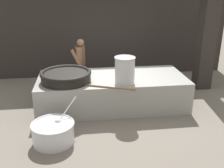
{
  "coord_description": "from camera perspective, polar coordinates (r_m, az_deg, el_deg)",
  "views": [
    {
      "loc": [
        -0.81,
        -6.33,
        3.01
      ],
      "look_at": [
        0.0,
        0.0,
        0.61
      ],
      "focal_mm": 42.0,
      "sensor_mm": 36.0,
      "label": 1
    }
  ],
  "objects": [
    {
      "name": "cook",
      "position": [
        7.9,
        -6.76,
        4.6
      ],
      "size": [
        0.44,
        0.62,
        1.56
      ],
      "rotation": [
        0.0,
        0.0,
        2.9
      ],
      "color": "brown",
      "rests_on": "ground_plane"
    },
    {
      "name": "ground_plane",
      "position": [
        7.06,
        0.0,
        -4.61
      ],
      "size": [
        60.0,
        60.0,
        0.0
      ],
      "primitive_type": "plane",
      "color": "slate"
    },
    {
      "name": "hearth_platform",
      "position": [
        6.9,
        0.0,
        -1.57
      ],
      "size": [
        3.79,
        1.64,
        0.81
      ],
      "color": "gray",
      "rests_on": "ground_plane"
    },
    {
      "name": "support_pillar",
      "position": [
        8.32,
        20.08,
        10.74
      ],
      "size": [
        0.45,
        0.45,
        3.51
      ],
      "primitive_type": "cube",
      "color": "#2D2826",
      "rests_on": "ground_plane"
    },
    {
      "name": "giant_wok_near",
      "position": [
        6.48,
        -9.99,
        1.75
      ],
      "size": [
        1.25,
        1.25,
        0.26
      ],
      "color": "black",
      "rests_on": "hearth_platform"
    },
    {
      "name": "prep_bowl_vegetables",
      "position": [
        5.51,
        -12.67,
        -10.07
      ],
      "size": [
        0.94,
        0.95,
        0.78
      ],
      "color": "silver",
      "rests_on": "ground_plane"
    },
    {
      "name": "stock_pot",
      "position": [
        6.19,
        2.79,
        3.06
      ],
      "size": [
        0.5,
        0.5,
        0.65
      ],
      "color": "#B7B7BC",
      "rests_on": "hearth_platform"
    },
    {
      "name": "stirring_paddle",
      "position": [
        6.02,
        -1.65,
        -0.63
      ],
      "size": [
        1.49,
        0.65,
        0.04
      ],
      "rotation": [
        0.0,
        0.0,
        -0.38
      ],
      "color": "brown",
      "rests_on": "hearth_platform"
    },
    {
      "name": "back_wall",
      "position": [
        9.14,
        -2.2,
        12.73
      ],
      "size": [
        8.75,
        0.24,
        3.51
      ],
      "primitive_type": "cube",
      "color": "#2D2826",
      "rests_on": "ground_plane"
    }
  ]
}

